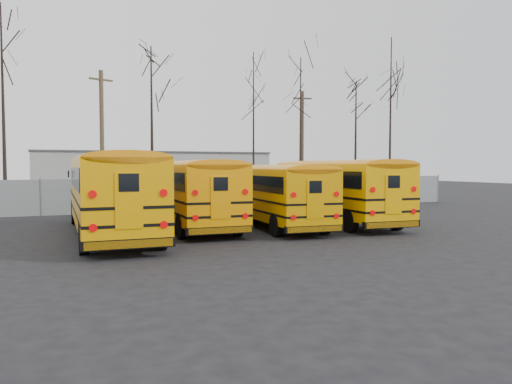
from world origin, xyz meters
name	(u,v)px	position (x,y,z in m)	size (l,w,h in m)	color
ground	(260,236)	(0.00, 0.00, 0.00)	(120.00, 120.00, 0.00)	black
fence	(183,194)	(0.00, 12.00, 1.00)	(40.00, 0.04, 2.00)	gray
distant_building	(152,173)	(2.00, 32.00, 2.00)	(22.00, 8.00, 4.00)	#ADACA8
bus_a	(111,188)	(-5.37, 2.04, 1.92)	(2.89, 11.74, 3.27)	black
bus_b	(188,188)	(-1.83, 3.84, 1.78)	(2.73, 10.92, 3.04)	black
bus_c	(272,190)	(1.75, 2.75, 1.67)	(2.95, 10.30, 2.85)	black
bus_d	(334,186)	(5.14, 2.91, 1.80)	(3.16, 11.11, 3.07)	black
utility_pole_left	(102,138)	(-4.39, 15.23, 4.51)	(1.50, 0.66, 8.77)	brown
utility_pole_right	(302,144)	(12.35, 19.78, 4.65)	(1.60, 0.47, 9.05)	#463328
tree_2	(3,109)	(-9.90, 14.33, 6.02)	(0.26, 0.26, 12.04)	black
tree_3	(152,126)	(-0.81, 17.44, 5.55)	(0.26, 0.26, 11.09)	black
tree_4	(254,128)	(6.60, 16.66, 5.59)	(0.26, 0.26, 11.18)	black
tree_5	(300,131)	(9.34, 14.38, 5.28)	(0.26, 0.26, 10.56)	black
tree_6	(356,141)	(14.62, 15.20, 4.65)	(0.26, 0.26, 9.31)	black
tree_7	(390,120)	(16.91, 13.91, 6.31)	(0.26, 0.26, 12.63)	black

